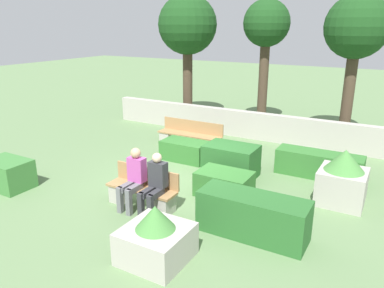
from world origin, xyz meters
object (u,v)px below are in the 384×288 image
(planter_corner_right, at_px, (156,238))
(tree_center_left, at_px, (266,28))
(bench_left_side, at_px, (190,137))
(bench_front, at_px, (142,193))
(person_seated_man, at_px, (134,176))
(tree_leftmost, at_px, (187,27))
(tree_center_right, at_px, (356,30))
(person_seated_woman, at_px, (155,182))
(planter_corner_left, at_px, (343,178))

(planter_corner_right, bearing_deg, tree_center_left, 99.04)
(bench_left_side, relative_size, planter_corner_right, 2.05)
(bench_front, height_order, planter_corner_right, planter_corner_right)
(person_seated_man, xyz_separation_m, tree_center_left, (0.02, 8.02, 2.98))
(planter_corner_right, distance_m, tree_leftmost, 10.44)
(tree_center_right, bearing_deg, tree_center_left, 171.77)
(bench_left_side, relative_size, tree_leftmost, 0.44)
(bench_front, distance_m, person_seated_man, 0.46)
(person_seated_man, xyz_separation_m, tree_center_right, (3.17, 7.57, 2.93))
(bench_front, relative_size, person_seated_man, 1.23)
(bench_front, bearing_deg, planter_corner_right, -46.60)
(person_seated_woman, height_order, planter_corner_right, person_seated_woman)
(person_seated_woman, distance_m, tree_center_right, 8.54)
(planter_corner_right, distance_m, tree_center_left, 10.05)
(person_seated_woman, bearing_deg, tree_center_left, 93.80)
(tree_leftmost, relative_size, tree_center_left, 1.05)
(person_seated_man, xyz_separation_m, planter_corner_left, (3.89, 2.48, -0.16))
(bench_front, distance_m, tree_center_left, 8.59)
(bench_front, xyz_separation_m, tree_leftmost, (-3.12, 7.31, 3.44))
(bench_left_side, bearing_deg, tree_leftmost, 122.84)
(bench_left_side, bearing_deg, planter_corner_left, -18.56)
(person_seated_man, height_order, planter_corner_right, person_seated_man)
(planter_corner_left, height_order, tree_leftmost, tree_leftmost)
(bench_front, distance_m, tree_center_right, 8.71)
(bench_left_side, xyz_separation_m, planter_corner_left, (4.97, -1.81, 0.25))
(person_seated_woman, bearing_deg, bench_front, 162.71)
(person_seated_woman, xyz_separation_m, planter_corner_right, (0.96, -1.34, -0.32))
(person_seated_man, relative_size, planter_corner_right, 1.25)
(person_seated_man, bearing_deg, tree_center_left, 89.85)
(person_seated_man, relative_size, planter_corner_left, 1.07)
(planter_corner_right, height_order, tree_leftmost, tree_leftmost)
(bench_left_side, xyz_separation_m, tree_leftmost, (-1.93, 3.16, 3.42))
(person_seated_man, relative_size, person_seated_woman, 1.01)
(person_seated_man, bearing_deg, tree_leftmost, 111.97)
(person_seated_man, bearing_deg, planter_corner_left, 32.50)
(planter_corner_left, bearing_deg, person_seated_man, -147.50)
(person_seated_man, xyz_separation_m, person_seated_woman, (0.55, -0.00, -0.01))
(person_seated_man, distance_m, tree_leftmost, 8.58)
(planter_corner_left, bearing_deg, tree_leftmost, 144.24)
(bench_left_side, bearing_deg, tree_center_right, 39.07)
(tree_center_right, bearing_deg, person_seated_woman, -109.08)
(bench_left_side, xyz_separation_m, planter_corner_right, (2.59, -5.64, 0.07))
(tree_center_left, bearing_deg, planter_corner_right, -80.96)
(bench_front, distance_m, tree_leftmost, 8.66)
(person_seated_woman, distance_m, tree_center_left, 8.58)
(bench_front, bearing_deg, planter_corner_left, 31.82)
(bench_front, height_order, tree_center_right, tree_center_right)
(person_seated_woman, relative_size, planter_corner_right, 1.24)
(tree_center_left, relative_size, tree_center_right, 0.99)
(person_seated_man, relative_size, tree_center_right, 0.28)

